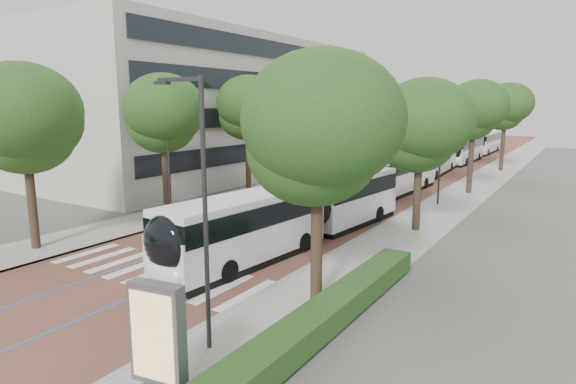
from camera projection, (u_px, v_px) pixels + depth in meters
name	position (u px, v px, depth m)	size (l,w,h in m)	color
ground	(136.00, 278.00, 20.60)	(160.00, 160.00, 0.00)	#51544C
road	(421.00, 170.00, 53.84)	(11.00, 140.00, 0.02)	brown
sidewalk_left	(359.00, 165.00, 57.78)	(4.00, 140.00, 0.12)	gray
sidewalk_right	(492.00, 175.00, 49.89)	(4.00, 140.00, 0.12)	gray
kerb_left	(374.00, 167.00, 56.78)	(0.20, 140.00, 0.14)	gray
kerb_right	(473.00, 174.00, 50.89)	(0.20, 140.00, 0.14)	gray
zebra_crossing	(157.00, 271.00, 21.32)	(10.55, 3.60, 0.01)	silver
lane_line_left	(407.00, 169.00, 54.68)	(0.12, 126.00, 0.01)	blue
lane_line_right	(435.00, 171.00, 53.00)	(0.12, 126.00, 0.01)	blue
office_building	(215.00, 107.00, 52.85)	(18.11, 40.00, 14.00)	beige
hedge	(324.00, 316.00, 15.72)	(1.20, 14.00, 0.80)	#1A3A14
streetlight_near	(200.00, 193.00, 13.75)	(1.82, 0.20, 8.00)	#29292B
streetlight_far	(439.00, 140.00, 34.53)	(1.82, 0.20, 8.00)	#29292B
lamp_post_left	(169.00, 157.00, 29.71)	(0.14, 0.14, 8.00)	#29292B
trees_left	(310.00, 112.00, 46.61)	(6.33, 60.94, 10.13)	black
trees_right	(446.00, 120.00, 31.63)	(5.77, 47.45, 9.02)	black
lead_bus	(295.00, 215.00, 25.20)	(4.22, 18.55, 3.20)	black
bus_queued_0	(394.00, 175.00, 39.21)	(3.09, 12.50, 3.20)	silver
bus_queued_1	(432.00, 160.00, 50.13)	(3.10, 12.50, 3.20)	silver
bus_queued_2	(463.00, 150.00, 60.57)	(2.58, 12.40, 3.20)	silver
bus_queued_3	(484.00, 143.00, 72.19)	(2.58, 12.41, 3.20)	silver
ad_panel	(158.00, 339.00, 11.71)	(1.49, 0.65, 3.01)	#59595B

